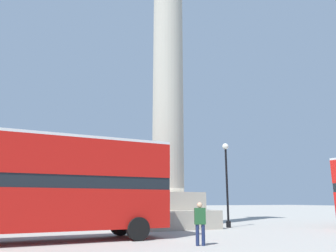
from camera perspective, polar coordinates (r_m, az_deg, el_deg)
ground_plane at (r=22.41m, az=0.00°, el=-17.25°), size 200.00×200.00×0.00m
monument_column at (r=23.99m, az=0.00°, el=8.39°), size 5.21×5.21×26.38m
bus_a at (r=15.32m, az=-19.76°, el=-9.29°), size 10.53×3.44×4.47m
equestrian_statue at (r=23.08m, az=-26.80°, el=-11.94°), size 3.71×3.46×5.46m
street_lamp at (r=22.60m, az=10.19°, el=-9.12°), size 0.42×0.42×5.56m
pedestrian_near_lamp at (r=13.41m, az=5.61°, el=-16.22°), size 0.46×0.28×1.64m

